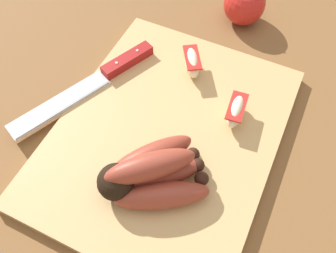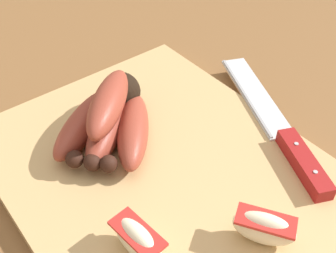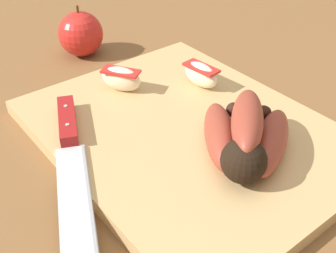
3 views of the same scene
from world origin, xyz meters
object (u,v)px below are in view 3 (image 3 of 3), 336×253
(banana_bunch, at_px, (246,137))
(apple_wedge_middle, at_px, (201,74))
(apple_wedge_near, at_px, (121,78))
(whole_apple, at_px, (81,34))
(chefs_knife, at_px, (70,144))

(banana_bunch, xyz_separation_m, apple_wedge_middle, (-0.16, 0.07, -0.01))
(banana_bunch, bearing_deg, apple_wedge_near, -171.76)
(apple_wedge_middle, distance_m, whole_apple, 0.26)
(chefs_knife, bearing_deg, whole_apple, 148.27)
(chefs_knife, distance_m, apple_wedge_near, 0.15)
(apple_wedge_middle, xyz_separation_m, whole_apple, (-0.25, -0.07, 0.00))
(chefs_knife, relative_size, whole_apple, 2.86)
(banana_bunch, height_order, apple_wedge_middle, banana_bunch)
(banana_bunch, distance_m, whole_apple, 0.41)
(chefs_knife, height_order, apple_wedge_middle, apple_wedge_middle)
(apple_wedge_near, xyz_separation_m, apple_wedge_middle, (0.06, 0.10, -0.00))
(banana_bunch, xyz_separation_m, chefs_knife, (-0.14, -0.16, -0.02))
(banana_bunch, distance_m, apple_wedge_middle, 0.17)
(whole_apple, bearing_deg, apple_wedge_middle, 15.57)
(apple_wedge_near, distance_m, whole_apple, 0.19)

